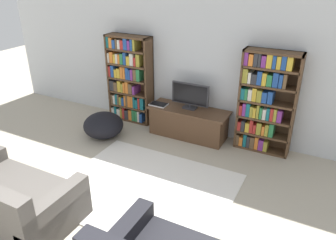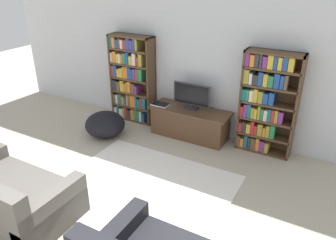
{
  "view_description": "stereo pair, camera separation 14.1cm",
  "coord_description": "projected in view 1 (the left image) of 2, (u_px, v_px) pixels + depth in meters",
  "views": [
    {
      "loc": [
        2.1,
        -1.08,
        2.88
      ],
      "look_at": [
        -0.01,
        3.02,
        0.7
      ],
      "focal_mm": 35.0,
      "sensor_mm": 36.0,
      "label": 1
    },
    {
      "loc": [
        2.23,
        -1.02,
        2.88
      ],
      "look_at": [
        -0.01,
        3.02,
        0.7
      ],
      "focal_mm": 35.0,
      "sensor_mm": 36.0,
      "label": 2
    }
  ],
  "objects": [
    {
      "name": "couch_left_sectional",
      "position": [
        9.0,
        201.0,
        4.01
      ],
      "size": [
        1.65,
        0.99,
        0.81
      ],
      "color": "#56514C",
      "rests_on": "ground_plane"
    },
    {
      "name": "area_rug",
      "position": [
        146.0,
        189.0,
        4.65
      ],
      "size": [
        2.38,
        1.96,
        0.02
      ],
      "color": "white",
      "rests_on": "ground_plane"
    },
    {
      "name": "wall_back",
      "position": [
        200.0,
        64.0,
        5.82
      ],
      "size": [
        8.8,
        0.06,
        2.6
      ],
      "color": "silver",
      "rests_on": "ground_plane"
    },
    {
      "name": "bookshelf_left",
      "position": [
        129.0,
        80.0,
        6.44
      ],
      "size": [
        0.9,
        0.3,
        1.71
      ],
      "color": "#513823",
      "rests_on": "ground_plane"
    },
    {
      "name": "television",
      "position": [
        190.0,
        95.0,
        5.82
      ],
      "size": [
        0.7,
        0.16,
        0.47
      ],
      "color": "#2D2D33",
      "rests_on": "tv_stand"
    },
    {
      "name": "laptop",
      "position": [
        159.0,
        104.0,
        6.07
      ],
      "size": [
        0.32,
        0.21,
        0.03
      ],
      "color": "silver",
      "rests_on": "tv_stand"
    },
    {
      "name": "bookshelf_right",
      "position": [
        264.0,
        101.0,
        5.34
      ],
      "size": [
        0.9,
        0.3,
        1.71
      ],
      "color": "#513823",
      "rests_on": "ground_plane"
    },
    {
      "name": "beanbag_ottoman",
      "position": [
        103.0,
        125.0,
        6.01
      ],
      "size": [
        0.73,
        0.73,
        0.46
      ],
      "primitive_type": "ellipsoid",
      "color": "black",
      "rests_on": "ground_plane"
    },
    {
      "name": "tv_stand",
      "position": [
        188.0,
        122.0,
        6.01
      ],
      "size": [
        1.47,
        0.53,
        0.54
      ],
      "color": "brown",
      "rests_on": "ground_plane"
    }
  ]
}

